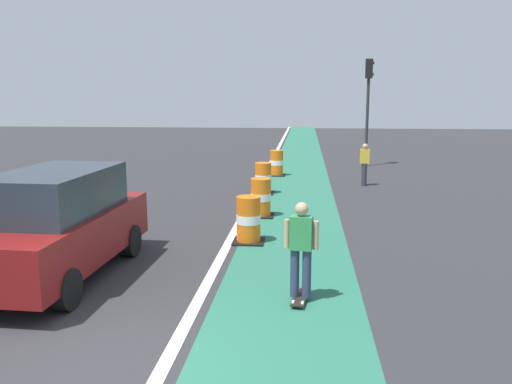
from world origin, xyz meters
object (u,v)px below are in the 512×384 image
object	(u,v)px
traffic_barrel_mid	(261,198)
traffic_light_corner	(368,93)
traffic_barrel_back	(263,179)
traffic_barrel_far	(277,163)
traffic_barrel_front	(249,220)
pedestrian_crossing	(365,163)
parked_suv_nearest	(58,224)
skateboarder_on_lane	(301,249)

from	to	relation	value
traffic_barrel_mid	traffic_light_corner	bearing A→B (deg)	69.49
traffic_barrel_back	traffic_barrel_far	xyz separation A→B (m)	(0.24, 4.22, 0.00)
traffic_barrel_front	pedestrian_crossing	distance (m)	8.91
traffic_barrel_back	parked_suv_nearest	bearing A→B (deg)	-109.29
parked_suv_nearest	pedestrian_crossing	world-z (taller)	parked_suv_nearest
traffic_light_corner	traffic_barrel_back	bearing A→B (deg)	-119.75
traffic_barrel_mid	traffic_barrel_back	distance (m)	3.51
skateboarder_on_lane	traffic_barrel_back	distance (m)	9.75
traffic_barrel_far	traffic_barrel_mid	bearing A→B (deg)	-90.22
traffic_barrel_front	pedestrian_crossing	xyz separation A→B (m)	(3.55, 8.16, 0.33)
traffic_barrel_front	traffic_light_corner	size ratio (longest dim) A/B	0.21
traffic_barrel_front	pedestrian_crossing	world-z (taller)	pedestrian_crossing
skateboarder_on_lane	traffic_barrel_back	xyz separation A→B (m)	(-1.40, 9.64, -0.38)
traffic_light_corner	pedestrian_crossing	bearing A→B (deg)	-97.00
parked_suv_nearest	traffic_barrel_far	bearing A→B (deg)	75.65
pedestrian_crossing	traffic_barrel_far	bearing A→B (deg)	147.04
traffic_barrel_mid	traffic_barrel_back	world-z (taller)	same
traffic_barrel_back	skateboarder_on_lane	bearing A→B (deg)	-81.74
traffic_barrel_back	traffic_barrel_front	bearing A→B (deg)	-88.55
traffic_barrel_front	traffic_barrel_back	world-z (taller)	same
traffic_barrel_far	pedestrian_crossing	world-z (taller)	pedestrian_crossing
traffic_barrel_back	traffic_light_corner	distance (m)	9.36
traffic_barrel_far	pedestrian_crossing	bearing A→B (deg)	-32.96
traffic_barrel_mid	traffic_barrel_far	distance (m)	7.72
skateboarder_on_lane	traffic_barrel_front	xyz separation A→B (m)	(-1.24, 3.45, -0.38)
parked_suv_nearest	traffic_barrel_far	distance (m)	13.54
skateboarder_on_lane	traffic_light_corner	bearing A→B (deg)	80.17
parked_suv_nearest	traffic_barrel_mid	size ratio (longest dim) A/B	4.27
skateboarder_on_lane	pedestrian_crossing	size ratio (longest dim) A/B	1.05
skateboarder_on_lane	traffic_barrel_mid	bearing A→B (deg)	100.95
traffic_light_corner	pedestrian_crossing	world-z (taller)	traffic_light_corner
traffic_barrel_front	traffic_barrel_mid	xyz separation A→B (m)	(0.06, 2.68, 0.00)
traffic_light_corner	pedestrian_crossing	size ratio (longest dim) A/B	3.17
pedestrian_crossing	traffic_barrel_back	bearing A→B (deg)	-151.90
parked_suv_nearest	traffic_light_corner	bearing A→B (deg)	65.63
traffic_barrel_back	traffic_barrel_far	distance (m)	4.23
traffic_light_corner	parked_suv_nearest	bearing A→B (deg)	-114.37
skateboarder_on_lane	traffic_barrel_far	size ratio (longest dim) A/B	1.55
traffic_barrel_front	traffic_light_corner	world-z (taller)	traffic_light_corner
traffic_light_corner	traffic_barrel_mid	bearing A→B (deg)	-110.51
traffic_barrel_back	traffic_barrel_far	bearing A→B (deg)	86.72
skateboarder_on_lane	traffic_barrel_back	size ratio (longest dim) A/B	1.55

